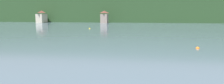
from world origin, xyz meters
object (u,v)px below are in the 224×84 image
Objects in this scene: mooring_buoy_near at (90,29)px; mooring_buoy_mid at (198,49)px; shore_building_west at (42,17)px; shore_building_westcentral at (104,17)px.

mooring_buoy_near reaches higher than mooring_buoy_mid.
shore_building_west is 13.85× the size of mooring_buoy_mid.
shore_building_west reaches higher than shore_building_westcentral.
mooring_buoy_near is at bearing 125.56° from mooring_buoy_mid.
shore_building_westcentral is 38.55m from mooring_buoy_near.
shore_building_west is at bearing 129.78° from mooring_buoy_mid.
mooring_buoy_mid is (22.55, -31.55, 0.00)m from mooring_buoy_near.
mooring_buoy_mid is (26.09, -69.83, -2.84)m from shore_building_westcentral.
shore_building_west reaches higher than mooring_buoy_near.
shore_building_westcentral reaches higher than mooring_buoy_mid.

